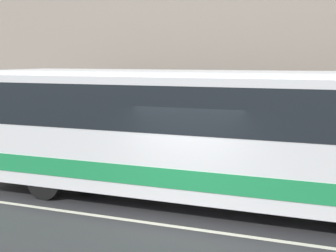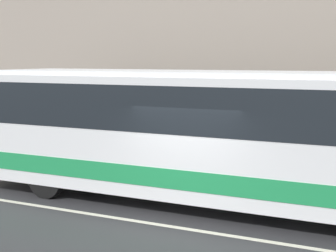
{
  "view_description": "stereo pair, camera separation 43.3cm",
  "coord_description": "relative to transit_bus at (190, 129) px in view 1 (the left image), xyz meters",
  "views": [
    {
      "loc": [
        3.3,
        -8.94,
        3.54
      ],
      "look_at": [
        -0.96,
        1.8,
        1.89
      ],
      "focal_mm": 50.0,
      "sensor_mm": 36.0,
      "label": 1
    },
    {
      "loc": [
        3.7,
        -8.78,
        3.54
      ],
      "look_at": [
        -0.96,
        1.8,
        1.89
      ],
      "focal_mm": 50.0,
      "sensor_mm": 36.0,
      "label": 2
    }
  ],
  "objects": [
    {
      "name": "pedestrian_waiting",
      "position": [
        1.16,
        3.79,
        -0.98
      ],
      "size": [
        0.36,
        0.36,
        1.57
      ],
      "color": "#333338",
      "rests_on": "sidewalk"
    },
    {
      "name": "lane_stripe",
      "position": [
        0.37,
        -1.8,
        -1.84
      ],
      "size": [
        54.0,
        0.14,
        0.01
      ],
      "color": "beige",
      "rests_on": "ground_plane"
    },
    {
      "name": "ground_plane",
      "position": [
        0.37,
        -1.8,
        -1.84
      ],
      "size": [
        60.0,
        60.0,
        0.0
      ],
      "primitive_type": "plane",
      "color": "#2D2D30"
    },
    {
      "name": "transit_bus",
      "position": [
        0.0,
        0.0,
        0.0
      ],
      "size": [
        11.82,
        2.61,
        3.26
      ],
      "color": "white",
      "rests_on": "ground_plane"
    },
    {
      "name": "sidewalk",
      "position": [
        0.37,
        3.45,
        -1.77
      ],
      "size": [
        60.0,
        2.5,
        0.13
      ],
      "color": "#A09E99",
      "rests_on": "ground_plane"
    }
  ]
}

